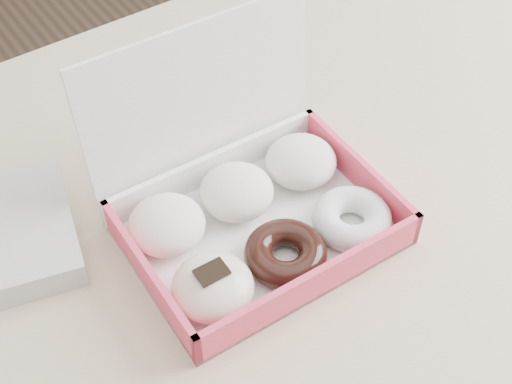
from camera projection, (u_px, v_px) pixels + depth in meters
table at (261, 204)px, 0.98m from camera, size 1.20×0.80×0.75m
donut_box at (250, 209)px, 0.83m from camera, size 0.31×0.26×0.22m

